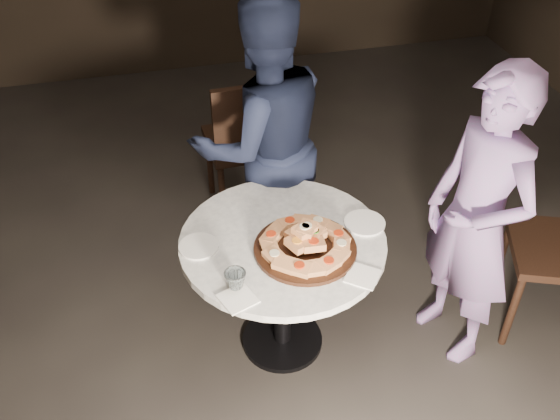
% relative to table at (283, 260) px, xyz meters
% --- Properties ---
extents(floor, '(7.00, 7.00, 0.00)m').
position_rel_table_xyz_m(floor, '(0.03, -0.11, -0.58)').
color(floor, black).
rests_on(floor, ground).
extents(table, '(1.10, 1.10, 0.71)m').
position_rel_table_xyz_m(table, '(0.00, 0.00, 0.00)').
color(table, black).
rests_on(table, ground).
extents(serving_board, '(0.47, 0.47, 0.02)m').
position_rel_table_xyz_m(serving_board, '(0.08, -0.10, 0.14)').
color(serving_board, black).
rests_on(serving_board, table).
extents(focaccia_pile, '(0.41, 0.41, 0.11)m').
position_rel_table_xyz_m(focaccia_pile, '(0.08, -0.10, 0.18)').
color(focaccia_pile, '#C27D4B').
rests_on(focaccia_pile, serving_board).
extents(plate_left, '(0.20, 0.20, 0.01)m').
position_rel_table_xyz_m(plate_left, '(-0.38, 0.04, 0.14)').
color(plate_left, white).
rests_on(plate_left, table).
extents(plate_right, '(0.22, 0.22, 0.01)m').
position_rel_table_xyz_m(plate_right, '(0.40, 0.01, 0.14)').
color(plate_right, white).
rests_on(plate_right, table).
extents(water_glass, '(0.11, 0.11, 0.09)m').
position_rel_table_xyz_m(water_glass, '(-0.26, -0.25, 0.17)').
color(water_glass, silver).
rests_on(water_glass, table).
extents(napkin_near, '(0.17, 0.17, 0.01)m').
position_rel_table_xyz_m(napkin_near, '(-0.27, -0.32, 0.14)').
color(napkin_near, white).
rests_on(napkin_near, table).
extents(napkin_far, '(0.18, 0.18, 0.01)m').
position_rel_table_xyz_m(napkin_far, '(0.27, -0.32, 0.14)').
color(napkin_far, white).
rests_on(napkin_far, table).
extents(chair_far, '(0.48, 0.50, 0.99)m').
position_rel_table_xyz_m(chair_far, '(0.06, 1.10, -0.01)').
color(chair_far, black).
rests_on(chair_far, ground).
extents(diner_navy, '(0.87, 0.73, 1.62)m').
position_rel_table_xyz_m(diner_navy, '(0.06, 0.66, 0.23)').
color(diner_navy, black).
rests_on(diner_navy, ground).
extents(diner_teal, '(0.50, 0.64, 1.54)m').
position_rel_table_xyz_m(diner_teal, '(0.86, -0.17, 0.19)').
color(diner_teal, slate).
rests_on(diner_teal, ground).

